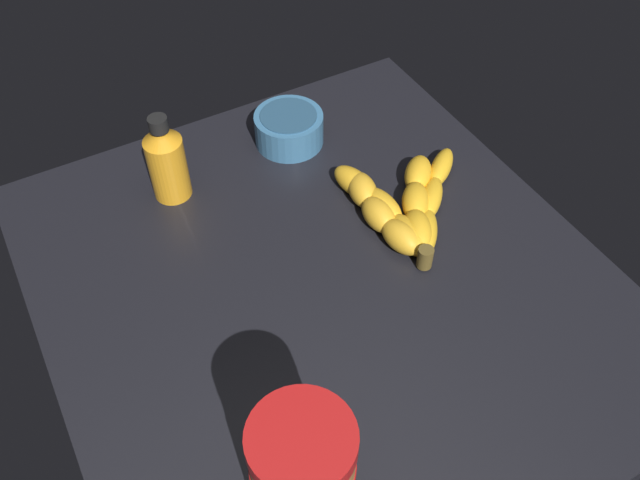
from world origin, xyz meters
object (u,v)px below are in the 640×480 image
honey_bottle (167,161)px  small_bowl (289,128)px  banana_bunch (402,206)px  peanut_butter_jar (303,478)px

honey_bottle → small_bowl: (1.88, -19.31, -3.32)cm
honey_bottle → banana_bunch: bearing=-127.0°
banana_bunch → peanut_butter_jar: 42.13cm
peanut_butter_jar → small_bowl: size_ratio=1.62×
peanut_butter_jar → honey_bottle: bearing=-5.7°
banana_bunch → peanut_butter_jar: size_ratio=1.26×
small_bowl → honey_bottle: bearing=95.6°
banana_bunch → honey_bottle: bearing=53.0°
honey_bottle → small_bowl: 19.68cm
honey_bottle → small_bowl: size_ratio=1.28×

